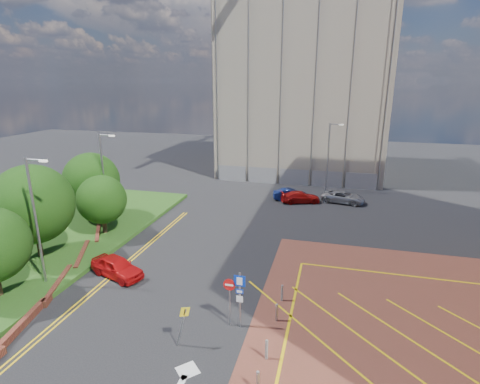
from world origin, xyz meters
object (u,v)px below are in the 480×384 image
at_px(tree_d, 91,180).
at_px(car_silver_back, 343,197).
at_px(lamp_left_near, 36,217).
at_px(lamp_back, 329,155).
at_px(car_red_left, 117,267).
at_px(tree_c, 102,200).
at_px(car_blue_back, 290,194).
at_px(tree_b, 33,204).
at_px(sign_cluster, 236,294).
at_px(car_red_back, 300,197).
at_px(lamp_left_far, 104,176).
at_px(warning_sign, 183,322).

xyz_separation_m(tree_d, car_silver_back, (22.41, 11.21, -3.24)).
bearing_deg(lamp_left_near, lamp_back, 57.60).
height_order(lamp_back, car_red_left, lamp_back).
relative_size(tree_c, car_red_left, 1.23).
distance_m(tree_d, car_silver_back, 25.26).
bearing_deg(car_blue_back, tree_d, 109.34).
distance_m(tree_c, lamp_back, 25.19).
distance_m(tree_d, car_red_left, 12.16).
relative_size(tree_b, lamp_left_near, 0.84).
bearing_deg(sign_cluster, car_red_left, 160.47).
distance_m(sign_cluster, car_red_back, 22.23).
bearing_deg(car_silver_back, lamp_left_far, 130.29).
bearing_deg(sign_cluster, lamp_left_near, 175.44).
xyz_separation_m(lamp_left_near, car_red_left, (3.68, 2.19, -3.98)).
relative_size(tree_b, car_red_back, 1.62).
xyz_separation_m(tree_d, sign_cluster, (16.80, -12.02, -1.92)).
xyz_separation_m(tree_b, tree_c, (2.00, 5.00, -1.04)).
relative_size(tree_b, car_silver_back, 1.49).
relative_size(tree_d, lamp_left_near, 0.76).
relative_size(warning_sign, car_red_back, 0.54).
bearing_deg(tree_b, car_red_back, 46.84).
relative_size(car_red_back, car_silver_back, 0.92).
bearing_deg(tree_d, lamp_left_near, -69.65).
bearing_deg(car_silver_back, lamp_back, 35.04).
bearing_deg(tree_c, tree_d, 135.00).
bearing_deg(tree_d, car_silver_back, 26.57).
relative_size(lamp_left_near, warning_sign, 3.56).
relative_size(warning_sign, car_silver_back, 0.50).
bearing_deg(tree_d, lamp_left_far, -25.68).
bearing_deg(tree_b, lamp_back, 49.59).
bearing_deg(warning_sign, car_red_back, 82.31).
height_order(lamp_back, car_blue_back, lamp_back).
bearing_deg(tree_d, tree_b, -82.87).
relative_size(tree_d, car_red_back, 1.46).
bearing_deg(car_red_left, tree_b, 102.78).
relative_size(tree_c, sign_cluster, 1.53).
height_order(lamp_left_near, lamp_back, lamp_left_near).
height_order(lamp_left_near, lamp_left_far, same).
xyz_separation_m(lamp_left_near, sign_cluster, (12.72, -1.02, -2.71)).
relative_size(sign_cluster, car_red_back, 0.77).
xyz_separation_m(lamp_back, sign_cluster, (-3.78, -27.02, -2.41)).
height_order(car_red_back, car_silver_back, car_silver_back).
bearing_deg(lamp_left_far, lamp_left_near, -78.69).
bearing_deg(warning_sign, tree_b, 155.81).
height_order(tree_d, lamp_left_near, lamp_left_near).
bearing_deg(tree_c, lamp_left_far, 114.71).
xyz_separation_m(lamp_left_far, sign_cluster, (14.72, -11.02, -2.71)).
xyz_separation_m(tree_c, lamp_left_far, (-0.92, 2.00, 1.47)).
xyz_separation_m(warning_sign, car_blue_back, (2.12, 24.96, -0.82)).
distance_m(tree_b, car_silver_back, 28.99).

